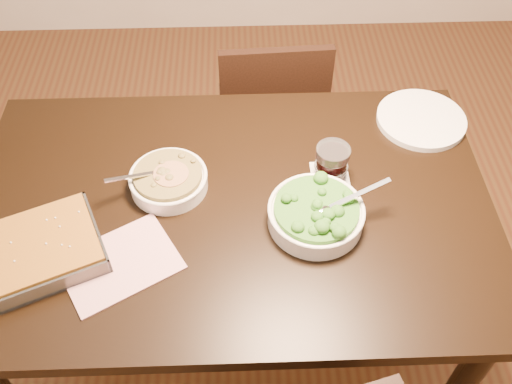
{
  "coord_description": "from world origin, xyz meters",
  "views": [
    {
      "loc": [
        0.03,
        -0.97,
        1.92
      ],
      "look_at": [
        0.07,
        -0.01,
        0.8
      ],
      "focal_mm": 40.0,
      "sensor_mm": 36.0,
      "label": 1
    }
  ],
  "objects_px": {
    "stew_bowl": "(168,179)",
    "wine_tumbler": "(332,162)",
    "dinner_plate": "(421,119)",
    "table": "(232,225)",
    "chair_far": "(271,114)",
    "broccoli_bowl": "(316,214)",
    "baking_dish": "(32,253)"
  },
  "relations": [
    {
      "from": "stew_bowl",
      "to": "broccoli_bowl",
      "type": "relative_size",
      "value": 0.81
    },
    {
      "from": "baking_dish",
      "to": "chair_far",
      "type": "height_order",
      "value": "chair_far"
    },
    {
      "from": "table",
      "to": "dinner_plate",
      "type": "xyz_separation_m",
      "value": [
        0.58,
        0.3,
        0.1
      ]
    },
    {
      "from": "table",
      "to": "wine_tumbler",
      "type": "distance_m",
      "value": 0.33
    },
    {
      "from": "table",
      "to": "stew_bowl",
      "type": "relative_size",
      "value": 6.25
    },
    {
      "from": "table",
      "to": "baking_dish",
      "type": "xyz_separation_m",
      "value": [
        -0.48,
        -0.16,
        0.12
      ]
    },
    {
      "from": "broccoli_bowl",
      "to": "chair_far",
      "type": "bearing_deg",
      "value": 95.09
    },
    {
      "from": "table",
      "to": "chair_far",
      "type": "height_order",
      "value": "chair_far"
    },
    {
      "from": "baking_dish",
      "to": "wine_tumbler",
      "type": "bearing_deg",
      "value": -4.86
    },
    {
      "from": "baking_dish",
      "to": "chair_far",
      "type": "xyz_separation_m",
      "value": [
        0.63,
        0.85,
        -0.32
      ]
    },
    {
      "from": "baking_dish",
      "to": "dinner_plate",
      "type": "distance_m",
      "value": 1.16
    },
    {
      "from": "stew_bowl",
      "to": "chair_far",
      "type": "distance_m",
      "value": 0.77
    },
    {
      "from": "chair_far",
      "to": "broccoli_bowl",
      "type": "bearing_deg",
      "value": 92.04
    },
    {
      "from": "stew_bowl",
      "to": "dinner_plate",
      "type": "distance_m",
      "value": 0.78
    },
    {
      "from": "broccoli_bowl",
      "to": "chair_far",
      "type": "height_order",
      "value": "broccoli_bowl"
    },
    {
      "from": "wine_tumbler",
      "to": "dinner_plate",
      "type": "xyz_separation_m",
      "value": [
        0.3,
        0.21,
        -0.05
      ]
    },
    {
      "from": "broccoli_bowl",
      "to": "dinner_plate",
      "type": "distance_m",
      "value": 0.52
    },
    {
      "from": "table",
      "to": "stew_bowl",
      "type": "bearing_deg",
      "value": 158.9
    },
    {
      "from": "stew_bowl",
      "to": "chair_far",
      "type": "bearing_deg",
      "value": 62.92
    },
    {
      "from": "stew_bowl",
      "to": "dinner_plate",
      "type": "height_order",
      "value": "stew_bowl"
    },
    {
      "from": "wine_tumbler",
      "to": "stew_bowl",
      "type": "bearing_deg",
      "value": -176.83
    },
    {
      "from": "stew_bowl",
      "to": "baking_dish",
      "type": "height_order",
      "value": "stew_bowl"
    },
    {
      "from": "broccoli_bowl",
      "to": "chair_far",
      "type": "relative_size",
      "value": 0.34
    },
    {
      "from": "wine_tumbler",
      "to": "chair_far",
      "type": "relative_size",
      "value": 0.12
    },
    {
      "from": "stew_bowl",
      "to": "wine_tumbler",
      "type": "relative_size",
      "value": 2.21
    },
    {
      "from": "broccoli_bowl",
      "to": "table",
      "type": "bearing_deg",
      "value": 161.78
    },
    {
      "from": "wine_tumbler",
      "to": "chair_far",
      "type": "bearing_deg",
      "value": 101.9
    },
    {
      "from": "dinner_plate",
      "to": "broccoli_bowl",
      "type": "bearing_deg",
      "value": -133.97
    },
    {
      "from": "table",
      "to": "chair_far",
      "type": "relative_size",
      "value": 1.7
    },
    {
      "from": "table",
      "to": "chair_far",
      "type": "xyz_separation_m",
      "value": [
        0.15,
        0.68,
        -0.2
      ]
    },
    {
      "from": "chair_far",
      "to": "table",
      "type": "bearing_deg",
      "value": 74.52
    },
    {
      "from": "table",
      "to": "chair_far",
      "type": "distance_m",
      "value": 0.73
    }
  ]
}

